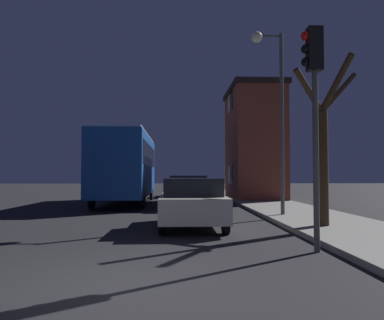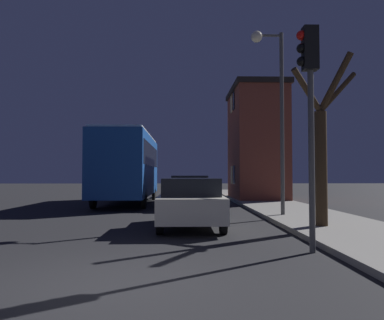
{
  "view_description": "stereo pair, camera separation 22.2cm",
  "coord_description": "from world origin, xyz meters",
  "px_view_note": "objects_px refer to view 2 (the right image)",
  "views": [
    {
      "loc": [
        0.78,
        -5.32,
        1.56
      ],
      "look_at": [
        1.36,
        8.63,
        2.1
      ],
      "focal_mm": 35.0,
      "sensor_mm": 36.0,
      "label": 1
    },
    {
      "loc": [
        1.0,
        -5.33,
        1.56
      ],
      "look_at": [
        1.36,
        8.63,
        2.1
      ],
      "focal_mm": 35.0,
      "sensor_mm": 36.0,
      "label": 2
    }
  ],
  "objects_px": {
    "car_near_lane": "(191,202)",
    "car_far_lane": "(185,186)",
    "bus": "(128,163)",
    "traffic_light": "(309,90)",
    "streetlamp": "(273,90)",
    "car_mid_lane": "(189,191)",
    "bare_tree": "(322,141)"
  },
  "relations": [
    {
      "from": "bare_tree",
      "to": "car_far_lane",
      "type": "height_order",
      "value": "bare_tree"
    },
    {
      "from": "bus",
      "to": "traffic_light",
      "type": "bearing_deg",
      "value": -66.67
    },
    {
      "from": "car_near_lane",
      "to": "traffic_light",
      "type": "bearing_deg",
      "value": -56.59
    },
    {
      "from": "bare_tree",
      "to": "bus",
      "type": "distance_m",
      "value": 11.97
    },
    {
      "from": "car_mid_lane",
      "to": "bare_tree",
      "type": "bearing_deg",
      "value": -64.36
    },
    {
      "from": "traffic_light",
      "to": "bus",
      "type": "distance_m",
      "value": 13.91
    },
    {
      "from": "bare_tree",
      "to": "car_far_lane",
      "type": "xyz_separation_m",
      "value": [
        -3.78,
        15.87,
        -1.75
      ]
    },
    {
      "from": "bus",
      "to": "car_near_lane",
      "type": "height_order",
      "value": "bus"
    },
    {
      "from": "streetlamp",
      "to": "car_near_lane",
      "type": "distance_m",
      "value": 5.4
    },
    {
      "from": "streetlamp",
      "to": "car_mid_lane",
      "type": "xyz_separation_m",
      "value": [
        -2.94,
        4.63,
        -3.81
      ]
    },
    {
      "from": "bus",
      "to": "car_mid_lane",
      "type": "bearing_deg",
      "value": -35.07
    },
    {
      "from": "bus",
      "to": "car_near_lane",
      "type": "bearing_deg",
      "value": -71.05
    },
    {
      "from": "traffic_light",
      "to": "bus",
      "type": "relative_size",
      "value": 0.5
    },
    {
      "from": "bus",
      "to": "car_mid_lane",
      "type": "distance_m",
      "value": 4.2
    },
    {
      "from": "streetlamp",
      "to": "traffic_light",
      "type": "height_order",
      "value": "streetlamp"
    },
    {
      "from": "car_near_lane",
      "to": "car_far_lane",
      "type": "xyz_separation_m",
      "value": [
        -0.08,
        15.26,
        0.01
      ]
    },
    {
      "from": "streetlamp",
      "to": "bus",
      "type": "distance_m",
      "value": 9.58
    },
    {
      "from": "car_mid_lane",
      "to": "traffic_light",
      "type": "bearing_deg",
      "value": -77.87
    },
    {
      "from": "bus",
      "to": "streetlamp",
      "type": "bearing_deg",
      "value": -48.18
    },
    {
      "from": "car_near_lane",
      "to": "car_mid_lane",
      "type": "bearing_deg",
      "value": 89.28
    },
    {
      "from": "bare_tree",
      "to": "car_mid_lane",
      "type": "relative_size",
      "value": 0.99
    },
    {
      "from": "bare_tree",
      "to": "car_far_lane",
      "type": "distance_m",
      "value": 16.41
    },
    {
      "from": "traffic_light",
      "to": "bare_tree",
      "type": "distance_m",
      "value": 3.32
    },
    {
      "from": "traffic_light",
      "to": "car_mid_lane",
      "type": "distance_m",
      "value": 10.98
    },
    {
      "from": "car_far_lane",
      "to": "car_mid_lane",
      "type": "bearing_deg",
      "value": -88.88
    },
    {
      "from": "traffic_light",
      "to": "car_mid_lane",
      "type": "bearing_deg",
      "value": 102.13
    },
    {
      "from": "streetlamp",
      "to": "car_near_lane",
      "type": "xyz_separation_m",
      "value": [
        -3.03,
        -2.29,
        -3.84
      ]
    },
    {
      "from": "car_mid_lane",
      "to": "car_near_lane",
      "type": "bearing_deg",
      "value": -90.72
    },
    {
      "from": "traffic_light",
      "to": "bus",
      "type": "bearing_deg",
      "value": 113.33
    },
    {
      "from": "traffic_light",
      "to": "car_mid_lane",
      "type": "height_order",
      "value": "traffic_light"
    },
    {
      "from": "traffic_light",
      "to": "car_far_lane",
      "type": "bearing_deg",
      "value": 97.31
    },
    {
      "from": "bare_tree",
      "to": "car_near_lane",
      "type": "xyz_separation_m",
      "value": [
        -3.7,
        0.61,
        -1.76
      ]
    }
  ]
}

